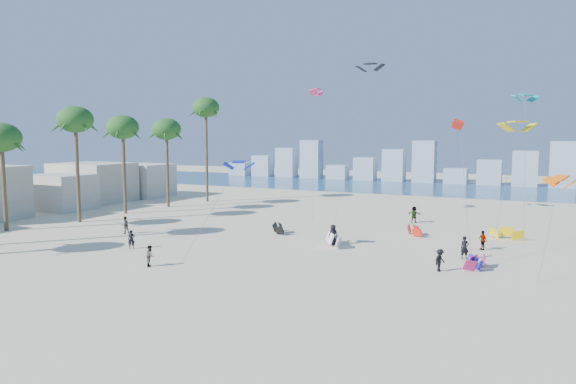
% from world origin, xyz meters
% --- Properties ---
extents(ground, '(220.00, 220.00, 0.00)m').
position_xyz_m(ground, '(0.00, 0.00, 0.00)').
color(ground, beige).
rests_on(ground, ground).
extents(ocean, '(220.00, 220.00, 0.00)m').
position_xyz_m(ocean, '(0.00, 72.00, 0.01)').
color(ocean, navy).
rests_on(ocean, ground).
extents(kitesurfer_near, '(0.68, 0.67, 1.57)m').
position_xyz_m(kitesurfer_near, '(-7.65, 8.05, 0.79)').
color(kitesurfer_near, black).
rests_on(kitesurfer_near, ground).
extents(kitesurfer_mid, '(0.89, 0.94, 1.54)m').
position_xyz_m(kitesurfer_mid, '(-2.29, 4.15, 0.77)').
color(kitesurfer_mid, gray).
rests_on(kitesurfer_mid, ground).
extents(kitesurfers_far, '(32.59, 20.66, 1.79)m').
position_xyz_m(kitesurfers_far, '(8.87, 20.07, 0.85)').
color(kitesurfers_far, black).
rests_on(kitesurfers_far, ground).
extents(grounded_kites, '(22.86, 15.11, 1.00)m').
position_xyz_m(grounded_kites, '(12.46, 19.54, 0.46)').
color(grounded_kites, black).
rests_on(grounded_kites, ground).
extents(flying_kites, '(30.47, 28.03, 18.05)m').
position_xyz_m(flying_kites, '(13.54, 24.41, 12.30)').
color(flying_kites, '#0B1ECA').
rests_on(flying_kites, ground).
extents(palm_row, '(8.37, 44.80, 14.78)m').
position_xyz_m(palm_row, '(-21.96, 16.17, 10.75)').
color(palm_row, brown).
rests_on(palm_row, ground).
extents(beachfront_buildings, '(11.50, 43.00, 6.00)m').
position_xyz_m(beachfront_buildings, '(-33.69, 20.82, 2.67)').
color(beachfront_buildings, beige).
rests_on(beachfront_buildings, ground).
extents(distant_skyline, '(85.00, 3.00, 8.40)m').
position_xyz_m(distant_skyline, '(-1.19, 82.00, 3.09)').
color(distant_skyline, '#9EADBF').
rests_on(distant_skyline, ground).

